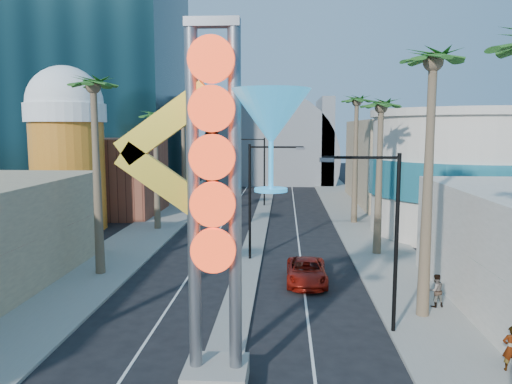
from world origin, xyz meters
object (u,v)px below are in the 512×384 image
object	(u,v)px
pedestrian_b	(436,290)
neon_sign	(238,181)
pedestrian_a	(511,348)
red_pickup	(307,272)

from	to	relation	value
pedestrian_b	neon_sign	bearing A→B (deg)	27.43
neon_sign	pedestrian_b	world-z (taller)	neon_sign
neon_sign	pedestrian_b	xyz separation A→B (m)	(9.13, 8.21, -6.32)
pedestrian_a	neon_sign	bearing A→B (deg)	17.23
red_pickup	pedestrian_a	bearing A→B (deg)	-56.02
neon_sign	red_pickup	xyz separation A→B (m)	(2.86, 12.18, -6.61)
neon_sign	pedestrian_a	world-z (taller)	neon_sign
red_pickup	pedestrian_a	distance (m)	12.74
neon_sign	pedestrian_b	distance (m)	13.81
pedestrian_a	red_pickup	bearing A→B (deg)	-48.23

